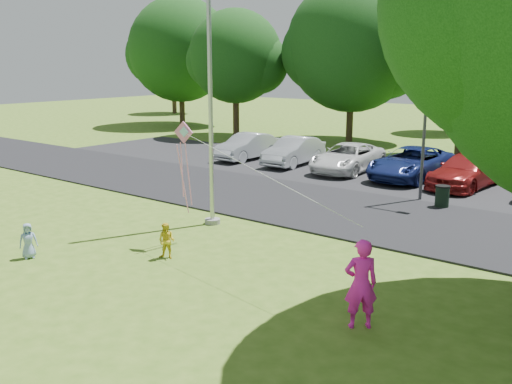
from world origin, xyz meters
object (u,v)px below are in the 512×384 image
Objects in this scene: street_lamp at (432,109)px; woman at (361,284)px; child_yellow at (167,241)px; flagpole at (210,94)px; kite at (187,149)px; trash_can at (442,197)px; child_blue at (28,241)px.

street_lamp is 11.57m from woman.
woman reaches higher than child_yellow.
woman is (2.94, -10.89, -2.58)m from street_lamp.
kite is (0.94, -2.04, -1.37)m from flagpole.
child_blue reaches higher than trash_can.
street_lamp is 5.94× the size of child_yellow.
child_blue is at bearing -136.99° from kite.
kite reaches higher than woman.
flagpole is 1.72× the size of street_lamp.
child_yellow is (-3.05, -10.40, -3.00)m from street_lamp.
trash_can is 9.88m from kite.
flagpole is at bearing -128.29° from trash_can.
woman is at bearing -27.13° from flagpole.
woman is 1.87× the size of child_yellow.
kite is (2.59, 3.46, 2.31)m from child_blue.
street_lamp reaches higher than trash_can.
child_blue is (-8.94, -1.77, -0.43)m from woman.
trash_can is at bearing -35.23° from street_lamp.
kite is at bearing -109.85° from street_lamp.
child_blue is at bearing -114.86° from street_lamp.
woman is at bearing -74.36° from street_lamp.
woman is at bearing -55.10° from child_blue.
child_yellow is 0.14× the size of kite.
kite is at bearing -116.21° from trash_can.
trash_can is 0.85× the size of child_yellow.
trash_can is 0.86× the size of child_blue.
trash_can is (5.18, 6.56, -3.75)m from flagpole.
trash_can is at bearing 53.58° from kite.
trash_can is 10.55m from child_yellow.
kite reaches higher than child_yellow.
street_lamp is 6.98× the size of trash_can.
street_lamp reaches higher than woman.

